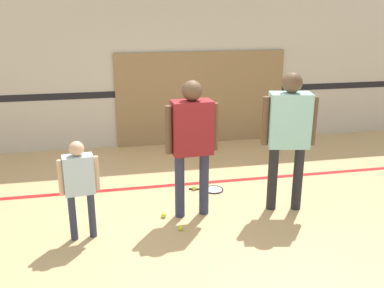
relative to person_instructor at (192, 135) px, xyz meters
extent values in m
plane|color=tan|center=(-0.16, 0.06, -1.09)|extent=(16.00, 16.00, 0.00)
cube|color=beige|center=(-0.16, 3.08, 0.51)|extent=(16.00, 0.06, 3.20)
cube|color=black|center=(-0.16, 3.05, -0.06)|extent=(16.00, 0.01, 0.12)
cube|color=#93754C|center=(0.80, 3.02, -0.20)|extent=(3.28, 0.05, 1.78)
cube|color=red|center=(-0.16, 0.99, -1.08)|extent=(14.40, 0.10, 0.01)
cylinder|color=#2D334C|center=(-0.16, -0.01, -0.66)|extent=(0.12, 0.12, 0.84)
cylinder|color=#2D334C|center=(0.16, 0.01, -0.66)|extent=(0.12, 0.12, 0.84)
cube|color=maroon|center=(0.00, 0.00, 0.09)|extent=(0.51, 0.30, 0.67)
sphere|color=brown|center=(0.00, 0.00, 0.55)|extent=(0.25, 0.25, 0.25)
cylinder|color=brown|center=(-0.29, -0.02, 0.08)|extent=(0.09, 0.09, 0.60)
cylinder|color=brown|center=(0.29, 0.02, 0.08)|extent=(0.09, 0.09, 0.60)
cylinder|color=#2D334C|center=(-1.46, -0.33, -0.80)|extent=(0.08, 0.08, 0.57)
cylinder|color=#2D334C|center=(-1.25, -0.31, -0.80)|extent=(0.08, 0.08, 0.57)
cube|color=silver|center=(-1.36, -0.32, -0.29)|extent=(0.35, 0.22, 0.45)
sphere|color=#DBAD89|center=(-1.36, -0.32, 0.02)|extent=(0.17, 0.17, 0.17)
cylinder|color=#DBAD89|center=(-1.55, -0.35, -0.30)|extent=(0.06, 0.06, 0.40)
cylinder|color=#DBAD89|center=(-1.16, -0.30, -0.30)|extent=(0.06, 0.06, 0.40)
cylinder|color=#232328|center=(1.40, -0.10, -0.65)|extent=(0.13, 0.13, 0.88)
cylinder|color=#232328|center=(1.07, -0.04, -0.65)|extent=(0.13, 0.13, 0.88)
cube|color=#99D8D1|center=(1.24, -0.07, 0.14)|extent=(0.56, 0.38, 0.69)
sphere|color=brown|center=(1.24, -0.07, 0.61)|extent=(0.26, 0.26, 0.26)
cylinder|color=brown|center=(1.53, -0.13, 0.13)|extent=(0.09, 0.09, 0.62)
cylinder|color=brown|center=(0.94, -0.01, 0.13)|extent=(0.09, 0.09, 0.62)
torus|color=#28282D|center=(0.47, 0.69, -1.08)|extent=(0.35, 0.35, 0.02)
cylinder|color=silver|center=(0.47, 0.69, -1.08)|extent=(0.24, 0.24, 0.01)
cylinder|color=black|center=(0.23, 0.75, -1.08)|extent=(0.22, 0.08, 0.02)
sphere|color=black|center=(0.13, 0.78, -1.08)|extent=(0.03, 0.03, 0.03)
sphere|color=#CCE038|center=(-0.22, -0.38, -1.05)|extent=(0.07, 0.07, 0.07)
sphere|color=#CCE038|center=(0.19, 0.75, -1.05)|extent=(0.07, 0.07, 0.07)
sphere|color=#CCE038|center=(-0.37, -0.01, -1.05)|extent=(0.07, 0.07, 0.07)
camera|label=1|loc=(-1.00, -4.92, 1.50)|focal=40.00mm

